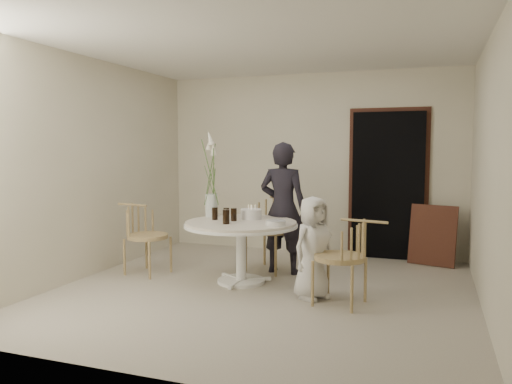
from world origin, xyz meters
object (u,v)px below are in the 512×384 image
(chair_far, at_px, (275,221))
(chair_left, at_px, (140,228))
(boy, at_px, (313,248))
(flower_vase, at_px, (211,187))
(girl, at_px, (283,208))
(birthday_cake, at_px, (251,214))
(chair_right, at_px, (352,249))
(table, at_px, (241,231))

(chair_far, distance_m, chair_left, 1.75)
(chair_far, xyz_separation_m, boy, (0.77, -1.13, -0.09))
(flower_vase, bearing_deg, girl, 24.88)
(boy, xyz_separation_m, birthday_cake, (-0.90, 0.56, 0.25))
(chair_right, bearing_deg, birthday_cake, -106.52)
(table, distance_m, chair_left, 1.39)
(table, relative_size, chair_right, 1.49)
(birthday_cake, bearing_deg, chair_right, -27.28)
(chair_far, height_order, chair_right, chair_far)
(chair_far, height_order, chair_left, chair_far)
(table, distance_m, birthday_cake, 0.29)
(chair_right, bearing_deg, chair_left, -88.88)
(boy, relative_size, birthday_cake, 4.28)
(chair_right, bearing_deg, flower_vase, -99.80)
(girl, bearing_deg, chair_left, 21.58)
(chair_left, bearing_deg, table, -81.34)
(chair_far, xyz_separation_m, girl, (0.16, -0.18, 0.20))
(flower_vase, bearing_deg, chair_left, -165.70)
(table, bearing_deg, chair_far, 78.05)
(chair_left, xyz_separation_m, girl, (1.71, 0.61, 0.26))
(girl, bearing_deg, chair_right, 135.94)
(chair_far, distance_m, girl, 0.31)
(chair_left, bearing_deg, boy, -89.01)
(table, xyz_separation_m, birthday_cake, (0.04, 0.23, 0.17))
(birthday_cake, relative_size, flower_vase, 0.24)
(girl, bearing_deg, boy, 124.88)
(chair_far, height_order, flower_vase, flower_vase)
(chair_far, distance_m, chair_right, 1.73)
(chair_far, relative_size, birthday_cake, 3.86)
(flower_vase, bearing_deg, table, -26.58)
(chair_right, distance_m, boy, 0.44)
(birthday_cake, bearing_deg, chair_left, -171.48)
(table, height_order, girl, girl)
(chair_right, bearing_deg, chair_far, -125.78)
(chair_right, relative_size, chair_left, 1.01)
(table, height_order, chair_left, chair_left)
(girl, relative_size, boy, 1.53)
(chair_far, relative_size, boy, 0.90)
(chair_far, distance_m, boy, 1.37)
(girl, distance_m, birthday_cake, 0.49)
(table, xyz_separation_m, flower_vase, (-0.49, 0.25, 0.49))
(chair_far, xyz_separation_m, chair_right, (1.19, -1.26, -0.05))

